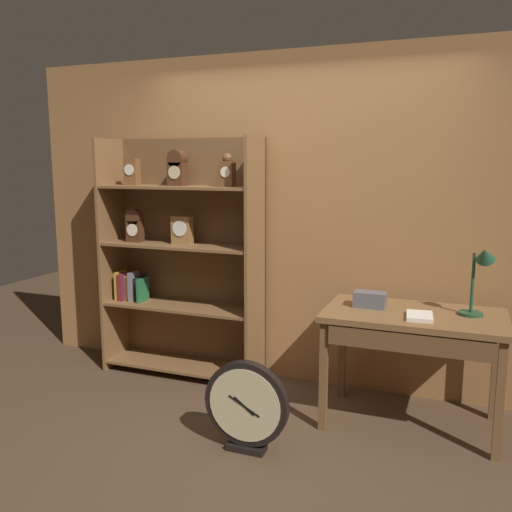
# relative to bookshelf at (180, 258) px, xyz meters

# --- Properties ---
(ground_plane) EXTENTS (10.00, 10.00, 0.00)m
(ground_plane) POSITION_rel_bookshelf_xyz_m (0.97, -1.14, -0.98)
(ground_plane) COLOR #4C3826
(back_wood_panel) EXTENTS (4.80, 0.05, 2.60)m
(back_wood_panel) POSITION_rel_bookshelf_xyz_m (0.97, 0.21, 0.32)
(back_wood_panel) COLOR #9E6B3D
(back_wood_panel) RESTS_ON ground
(bookshelf) EXTENTS (1.34, 0.40, 1.95)m
(bookshelf) POSITION_rel_bookshelf_xyz_m (0.00, 0.00, 0.00)
(bookshelf) COLOR brown
(bookshelf) RESTS_ON ground
(workbench) EXTENTS (1.16, 0.68, 0.78)m
(workbench) POSITION_rel_bookshelf_xyz_m (1.90, -0.31, -0.29)
(workbench) COLOR brown
(workbench) RESTS_ON ground
(desk_lamp) EXTENTS (0.21, 0.21, 0.48)m
(desk_lamp) POSITION_rel_bookshelf_xyz_m (2.29, -0.24, 0.09)
(desk_lamp) COLOR #1E472D
(desk_lamp) RESTS_ON workbench
(toolbox_small) EXTENTS (0.21, 0.13, 0.11)m
(toolbox_small) POSITION_rel_bookshelf_xyz_m (1.61, -0.25, -0.14)
(toolbox_small) COLOR #595960
(toolbox_small) RESTS_ON workbench
(open_repair_manual) EXTENTS (0.18, 0.23, 0.02)m
(open_repair_manual) POSITION_rel_bookshelf_xyz_m (1.95, -0.40, -0.18)
(open_repair_manual) COLOR silver
(open_repair_manual) RESTS_ON workbench
(round_clock_large) EXTENTS (0.54, 0.11, 0.58)m
(round_clock_large) POSITION_rel_bookshelf_xyz_m (1.01, -1.01, -0.69)
(round_clock_large) COLOR black
(round_clock_large) RESTS_ON ground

